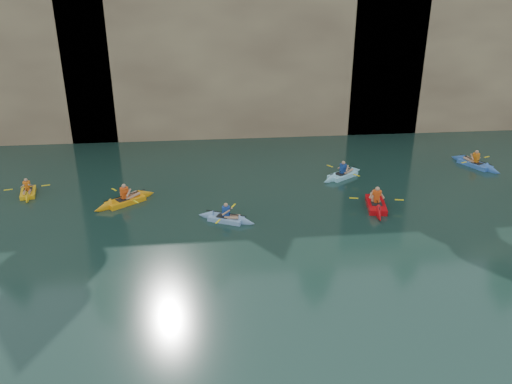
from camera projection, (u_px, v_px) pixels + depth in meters
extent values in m
plane|color=black|center=(251.00, 343.00, 15.01)|extent=(160.00, 160.00, 0.00)
cube|color=tan|center=(215.00, 37.00, 40.19)|extent=(70.00, 16.00, 12.00)
cube|color=tan|center=(248.00, 52.00, 33.72)|extent=(24.00, 2.40, 11.40)
cube|color=black|center=(162.00, 116.00, 34.12)|extent=(3.50, 1.00, 3.20)
cube|color=black|center=(361.00, 102.00, 35.24)|extent=(5.00, 1.00, 4.50)
cube|color=#FFA010|center=(125.00, 201.00, 24.50)|extent=(2.52, 2.21, 0.28)
cone|color=#FFA010|center=(147.00, 194.00, 25.27)|extent=(1.19, 1.16, 0.77)
cone|color=#FFA010|center=(103.00, 208.00, 23.73)|extent=(1.19, 1.16, 0.77)
cube|color=black|center=(122.00, 199.00, 24.36)|extent=(0.73, 0.72, 0.04)
cube|color=#E74E13|center=(124.00, 193.00, 24.34)|extent=(0.41, 0.39, 0.51)
sphere|color=tan|center=(124.00, 186.00, 24.20)|extent=(0.22, 0.22, 0.22)
cylinder|color=black|center=(125.00, 195.00, 24.39)|extent=(1.82, 1.42, 0.04)
cube|color=yellow|center=(114.00, 190.00, 25.08)|extent=(0.32, 0.38, 0.02)
cube|color=yellow|center=(136.00, 202.00, 23.70)|extent=(0.32, 0.38, 0.02)
cube|color=#80A7D6|center=(226.00, 218.00, 22.70)|extent=(2.25, 1.58, 0.24)
cone|color=#80A7D6|center=(247.00, 222.00, 22.38)|extent=(0.98, 0.94, 0.67)
cone|color=#80A7D6|center=(206.00, 215.00, 23.02)|extent=(0.98, 0.94, 0.67)
cube|color=black|center=(223.00, 216.00, 22.71)|extent=(0.68, 0.62, 0.04)
cube|color=navy|center=(226.00, 211.00, 22.56)|extent=(0.36, 0.31, 0.45)
sphere|color=tan|center=(226.00, 205.00, 22.44)|extent=(0.19, 0.19, 0.19)
cylinder|color=black|center=(226.00, 213.00, 22.60)|extent=(1.79, 0.90, 0.04)
cube|color=yellow|center=(234.00, 206.00, 23.37)|extent=(0.26, 0.41, 0.02)
cube|color=yellow|center=(218.00, 221.00, 21.83)|extent=(0.26, 0.41, 0.02)
cube|color=red|center=(376.00, 204.00, 24.08)|extent=(1.37, 2.87, 0.29)
cone|color=red|center=(373.00, 194.00, 25.27)|extent=(0.98, 1.12, 0.80)
cone|color=red|center=(379.00, 216.00, 22.89)|extent=(0.98, 1.12, 0.80)
cube|color=black|center=(377.00, 203.00, 23.90)|extent=(0.60, 0.64, 0.04)
cube|color=#E34D13|center=(377.00, 196.00, 23.91)|extent=(0.30, 0.40, 0.53)
sphere|color=tan|center=(378.00, 189.00, 23.77)|extent=(0.22, 0.22, 0.22)
cylinder|color=black|center=(376.00, 199.00, 23.97)|extent=(0.51, 2.31, 0.04)
cube|color=yellow|center=(354.00, 198.00, 24.06)|extent=(0.43, 0.16, 0.02)
cube|color=yellow|center=(399.00, 200.00, 23.87)|extent=(0.43, 0.16, 0.02)
cube|color=yellow|center=(28.00, 192.00, 25.54)|extent=(1.15, 2.17, 0.24)
cone|color=yellow|center=(27.00, 199.00, 24.69)|extent=(0.81, 0.86, 0.66)
cone|color=yellow|center=(29.00, 186.00, 26.38)|extent=(0.81, 0.86, 0.66)
cube|color=black|center=(28.00, 190.00, 25.63)|extent=(0.53, 0.63, 0.04)
cube|color=orange|center=(27.00, 186.00, 25.40)|extent=(0.26, 0.34, 0.44)
sphere|color=tan|center=(26.00, 180.00, 25.28)|extent=(0.19, 0.19, 0.19)
cylinder|color=black|center=(27.00, 188.00, 25.44)|extent=(0.48, 1.92, 0.04)
cube|color=yellow|center=(46.00, 185.00, 25.70)|extent=(0.43, 0.17, 0.02)
cube|color=yellow|center=(8.00, 190.00, 25.17)|extent=(0.43, 0.17, 0.02)
cube|color=#97E7FD|center=(343.00, 175.00, 27.79)|extent=(2.41, 1.98, 0.26)
cone|color=#97E7FD|center=(356.00, 170.00, 28.47)|extent=(1.11, 1.07, 0.72)
cone|color=#97E7FD|center=(329.00, 180.00, 27.11)|extent=(1.11, 1.07, 0.72)
cube|color=black|center=(341.00, 174.00, 27.66)|extent=(0.71, 0.68, 0.04)
cube|color=navy|center=(343.00, 169.00, 27.64)|extent=(0.39, 0.36, 0.48)
sphere|color=tan|center=(343.00, 163.00, 27.51)|extent=(0.20, 0.20, 0.20)
cylinder|color=black|center=(343.00, 170.00, 27.69)|extent=(1.77, 1.23, 0.04)
cube|color=yellow|center=(330.00, 166.00, 28.36)|extent=(0.30, 0.39, 0.02)
cube|color=yellow|center=(357.00, 175.00, 27.01)|extent=(0.30, 0.39, 0.02)
cube|color=#3A6DC6|center=(475.00, 164.00, 29.47)|extent=(1.76, 2.76, 0.27)
cone|color=#3A6DC6|center=(457.00, 158.00, 30.48)|extent=(1.05, 1.16, 0.74)
cone|color=#3A6DC6|center=(493.00, 170.00, 28.46)|extent=(1.05, 1.16, 0.74)
cube|color=black|center=(477.00, 163.00, 29.31)|extent=(0.64, 0.69, 0.04)
cube|color=orange|center=(476.00, 158.00, 29.31)|extent=(0.33, 0.40, 0.50)
sphere|color=tan|center=(477.00, 152.00, 29.18)|extent=(0.21, 0.21, 0.21)
cylinder|color=black|center=(476.00, 160.00, 29.36)|extent=(0.90, 2.03, 0.04)
cube|color=yellow|center=(464.00, 162.00, 28.91)|extent=(0.42, 0.24, 0.02)
cube|color=yellow|center=(487.00, 157.00, 29.81)|extent=(0.42, 0.24, 0.02)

